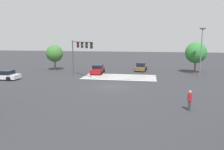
% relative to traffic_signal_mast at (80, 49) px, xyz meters
% --- Properties ---
extents(ground_plane, '(145.68, 145.68, 0.00)m').
position_rel_traffic_signal_mast_xyz_m(ground_plane, '(-6.13, 6.13, -4.40)').
color(ground_plane, '#333338').
extents(crosswalk_markings, '(11.48, 5.35, 0.01)m').
position_rel_traffic_signal_mast_xyz_m(crosswalk_markings, '(-6.13, -0.91, -4.40)').
color(crosswalk_markings, silver).
rests_on(crosswalk_markings, ground_plane).
extents(traffic_signal_mast, '(4.74, 4.74, 5.76)m').
position_rel_traffic_signal_mast_xyz_m(traffic_signal_mast, '(0.00, 0.00, 0.00)').
color(traffic_signal_mast, '#47474C').
rests_on(traffic_signal_mast, ground_plane).
extents(car_0, '(2.22, 4.43, 1.53)m').
position_rel_traffic_signal_mast_xyz_m(car_0, '(-9.23, -8.38, -3.72)').
color(car_0, brown).
rests_on(car_0, ground_plane).
extents(car_1, '(2.23, 4.77, 1.50)m').
position_rel_traffic_signal_mast_xyz_m(car_1, '(-1.88, -3.90, -3.71)').
color(car_1, maroon).
rests_on(car_1, ground_plane).
extents(car_2, '(4.85, 2.22, 1.39)m').
position_rel_traffic_signal_mast_xyz_m(car_2, '(10.57, 4.11, -3.76)').
color(car_2, silver).
rests_on(car_2, ground_plane).
extents(pedestrian, '(0.41, 0.41, 1.75)m').
position_rel_traffic_signal_mast_xyz_m(pedestrian, '(-14.17, 14.21, -3.42)').
color(pedestrian, '#38383D').
rests_on(pedestrian, ground_plane).
extents(street_light_pole_a, '(0.80, 0.36, 7.65)m').
position_rel_traffic_signal_mast_xyz_m(street_light_pole_a, '(-18.74, -3.38, 0.21)').
color(street_light_pole_a, slate).
rests_on(street_light_pole_a, ground_plane).
extents(tree_corner_a, '(3.22, 3.22, 4.80)m').
position_rel_traffic_signal_mast_xyz_m(tree_corner_a, '(7.21, -6.55, -1.22)').
color(tree_corner_a, brown).
rests_on(tree_corner_a, ground_plane).
extents(tree_corner_b, '(3.67, 3.67, 5.41)m').
position_rel_traffic_signal_mast_xyz_m(tree_corner_b, '(-18.76, -7.34, -0.83)').
color(tree_corner_b, brown).
rests_on(tree_corner_b, ground_plane).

